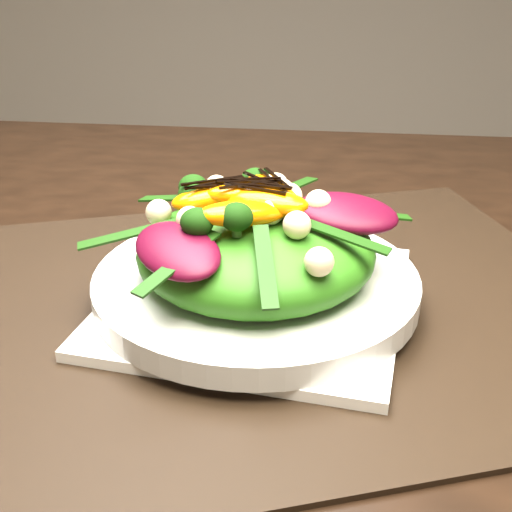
# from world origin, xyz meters

# --- Properties ---
(dining_table) EXTENTS (1.60, 0.90, 0.75)m
(dining_table) POSITION_xyz_m (0.00, 0.00, 0.73)
(dining_table) COLOR black
(dining_table) RESTS_ON floor
(placemat) EXTENTS (0.67, 0.59, 0.00)m
(placemat) POSITION_xyz_m (-0.20, -0.08, 0.75)
(placemat) COLOR black
(placemat) RESTS_ON dining_table
(plate_base) EXTENTS (0.26, 0.26, 0.01)m
(plate_base) POSITION_xyz_m (-0.20, -0.08, 0.76)
(plate_base) COLOR white
(plate_base) RESTS_ON placemat
(salad_bowl) EXTENTS (0.26, 0.26, 0.02)m
(salad_bowl) POSITION_xyz_m (-0.20, -0.08, 0.77)
(salad_bowl) COLOR silver
(salad_bowl) RESTS_ON plate_base
(lettuce_mound) EXTENTS (0.24, 0.24, 0.06)m
(lettuce_mound) POSITION_xyz_m (-0.20, -0.08, 0.80)
(lettuce_mound) COLOR #316F14
(lettuce_mound) RESTS_ON salad_bowl
(radicchio_leaf) EXTENTS (0.08, 0.05, 0.02)m
(radicchio_leaf) POSITION_xyz_m (-0.13, -0.07, 0.83)
(radicchio_leaf) COLOR #420718
(radicchio_leaf) RESTS_ON lettuce_mound
(orange_segment) EXTENTS (0.07, 0.04, 0.02)m
(orange_segment) POSITION_xyz_m (-0.22, -0.06, 0.84)
(orange_segment) COLOR orange
(orange_segment) RESTS_ON lettuce_mound
(broccoli_floret) EXTENTS (0.04, 0.04, 0.03)m
(broccoli_floret) POSITION_xyz_m (-0.25, -0.06, 0.84)
(broccoli_floret) COLOR #173209
(broccoli_floret) RESTS_ON lettuce_mound
(macadamia_nut) EXTENTS (0.02, 0.02, 0.02)m
(macadamia_nut) POSITION_xyz_m (-0.17, -0.13, 0.84)
(macadamia_nut) COLOR #C3BB89
(macadamia_nut) RESTS_ON lettuce_mound
(balsamic_drizzle) EXTENTS (0.05, 0.01, 0.00)m
(balsamic_drizzle) POSITION_xyz_m (-0.22, -0.06, 0.85)
(balsamic_drizzle) COLOR black
(balsamic_drizzle) RESTS_ON orange_segment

